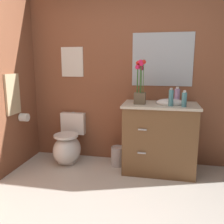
{
  "coord_description": "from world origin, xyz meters",
  "views": [
    {
      "loc": [
        0.37,
        -1.64,
        1.41
      ],
      "look_at": [
        -0.25,
        1.38,
        0.78
      ],
      "focal_mm": 38.66,
      "sensor_mm": 36.0,
      "label": 1
    }
  ],
  "objects_px": {
    "hanging_towel": "(13,94)",
    "wall_mirror": "(162,60)",
    "vanity_cabinet": "(159,137)",
    "soap_bottle": "(171,98)",
    "toilet": "(68,146)",
    "toilet_paper_roll": "(24,117)",
    "flower_vase": "(140,88)",
    "lotion_bottle": "(184,99)",
    "hand_wash_bottle": "(177,96)",
    "trash_bin": "(118,156)",
    "wall_poster": "(72,62)"
  },
  "relations": [
    {
      "from": "soap_bottle",
      "to": "lotion_bottle",
      "type": "bearing_deg",
      "value": -10.34
    },
    {
      "from": "vanity_cabinet",
      "to": "wall_mirror",
      "type": "height_order",
      "value": "wall_mirror"
    },
    {
      "from": "lotion_bottle",
      "to": "trash_bin",
      "type": "xyz_separation_m",
      "value": [
        -0.83,
        0.21,
        -0.85
      ]
    },
    {
      "from": "toilet",
      "to": "hand_wash_bottle",
      "type": "bearing_deg",
      "value": 2.01
    },
    {
      "from": "toilet",
      "to": "hand_wash_bottle",
      "type": "xyz_separation_m",
      "value": [
        1.48,
        0.05,
        0.75
      ]
    },
    {
      "from": "hand_wash_bottle",
      "to": "trash_bin",
      "type": "relative_size",
      "value": 0.78
    },
    {
      "from": "lotion_bottle",
      "to": "hand_wash_bottle",
      "type": "distance_m",
      "value": 0.25
    },
    {
      "from": "lotion_bottle",
      "to": "flower_vase",
      "type": "bearing_deg",
      "value": 168.44
    },
    {
      "from": "soap_bottle",
      "to": "vanity_cabinet",
      "type": "bearing_deg",
      "value": 132.11
    },
    {
      "from": "toilet",
      "to": "flower_vase",
      "type": "relative_size",
      "value": 1.26
    },
    {
      "from": "trash_bin",
      "to": "toilet",
      "type": "bearing_deg",
      "value": -178.17
    },
    {
      "from": "vanity_cabinet",
      "to": "toilet_paper_roll",
      "type": "bearing_deg",
      "value": -174.65
    },
    {
      "from": "toilet",
      "to": "toilet_paper_roll",
      "type": "distance_m",
      "value": 0.72
    },
    {
      "from": "wall_poster",
      "to": "lotion_bottle",
      "type": "bearing_deg",
      "value": -16.31
    },
    {
      "from": "trash_bin",
      "to": "wall_mirror",
      "type": "xyz_separation_m",
      "value": [
        0.56,
        0.24,
        1.31
      ]
    },
    {
      "from": "hand_wash_bottle",
      "to": "wall_poster",
      "type": "relative_size",
      "value": 0.5
    },
    {
      "from": "soap_bottle",
      "to": "toilet_paper_roll",
      "type": "bearing_deg",
      "value": -178.81
    },
    {
      "from": "trash_bin",
      "to": "vanity_cabinet",
      "type": "bearing_deg",
      "value": -5.03
    },
    {
      "from": "toilet",
      "to": "trash_bin",
      "type": "height_order",
      "value": "toilet"
    },
    {
      "from": "flower_vase",
      "to": "lotion_bottle",
      "type": "height_order",
      "value": "flower_vase"
    },
    {
      "from": "soap_bottle",
      "to": "hanging_towel",
      "type": "relative_size",
      "value": 0.42
    },
    {
      "from": "vanity_cabinet",
      "to": "soap_bottle",
      "type": "height_order",
      "value": "soap_bottle"
    },
    {
      "from": "toilet",
      "to": "toilet_paper_roll",
      "type": "relative_size",
      "value": 6.27
    },
    {
      "from": "flower_vase",
      "to": "toilet_paper_roll",
      "type": "distance_m",
      "value": 1.62
    },
    {
      "from": "soap_bottle",
      "to": "lotion_bottle",
      "type": "height_order",
      "value": "soap_bottle"
    },
    {
      "from": "wall_mirror",
      "to": "toilet_paper_roll",
      "type": "xyz_separation_m",
      "value": [
        -1.81,
        -0.46,
        -0.77
      ]
    },
    {
      "from": "wall_mirror",
      "to": "wall_poster",
      "type": "bearing_deg",
      "value": 180.0
    },
    {
      "from": "hanging_towel",
      "to": "toilet_paper_roll",
      "type": "bearing_deg",
      "value": 68.28
    },
    {
      "from": "toilet",
      "to": "vanity_cabinet",
      "type": "distance_m",
      "value": 1.29
    },
    {
      "from": "vanity_cabinet",
      "to": "hanging_towel",
      "type": "distance_m",
      "value": 1.97
    },
    {
      "from": "toilet",
      "to": "trash_bin",
      "type": "xyz_separation_m",
      "value": [
        0.72,
        0.02,
        -0.11
      ]
    },
    {
      "from": "soap_bottle",
      "to": "wall_poster",
      "type": "height_order",
      "value": "wall_poster"
    },
    {
      "from": "flower_vase",
      "to": "lotion_bottle",
      "type": "distance_m",
      "value": 0.55
    },
    {
      "from": "flower_vase",
      "to": "hand_wash_bottle",
      "type": "distance_m",
      "value": 0.49
    },
    {
      "from": "soap_bottle",
      "to": "lotion_bottle",
      "type": "relative_size",
      "value": 1.13
    },
    {
      "from": "soap_bottle",
      "to": "hand_wash_bottle",
      "type": "xyz_separation_m",
      "value": [
        0.08,
        0.21,
        -0.0
      ]
    },
    {
      "from": "vanity_cabinet",
      "to": "soap_bottle",
      "type": "relative_size",
      "value": 4.96
    },
    {
      "from": "flower_vase",
      "to": "lotion_bottle",
      "type": "xyz_separation_m",
      "value": [
        0.53,
        -0.11,
        -0.11
      ]
    },
    {
      "from": "vanity_cabinet",
      "to": "lotion_bottle",
      "type": "height_order",
      "value": "lotion_bottle"
    },
    {
      "from": "lotion_bottle",
      "to": "hanging_towel",
      "type": "relative_size",
      "value": 0.37
    },
    {
      "from": "trash_bin",
      "to": "wall_mirror",
      "type": "distance_m",
      "value": 1.45
    },
    {
      "from": "toilet",
      "to": "hanging_towel",
      "type": "distance_m",
      "value": 1.03
    },
    {
      "from": "soap_bottle",
      "to": "wall_mirror",
      "type": "bearing_deg",
      "value": 105.81
    },
    {
      "from": "hanging_towel",
      "to": "wall_mirror",
      "type": "bearing_deg",
      "value": 17.86
    },
    {
      "from": "vanity_cabinet",
      "to": "flower_vase",
      "type": "relative_size",
      "value": 1.97
    },
    {
      "from": "soap_bottle",
      "to": "wall_poster",
      "type": "relative_size",
      "value": 0.52
    },
    {
      "from": "lotion_bottle",
      "to": "toilet_paper_roll",
      "type": "xyz_separation_m",
      "value": [
        -2.08,
        -0.01,
        -0.31
      ]
    },
    {
      "from": "toilet",
      "to": "wall_poster",
      "type": "relative_size",
      "value": 1.64
    },
    {
      "from": "soap_bottle",
      "to": "trash_bin",
      "type": "height_order",
      "value": "soap_bottle"
    },
    {
      "from": "soap_bottle",
      "to": "hand_wash_bottle",
      "type": "bearing_deg",
      "value": 68.38
    }
  ]
}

